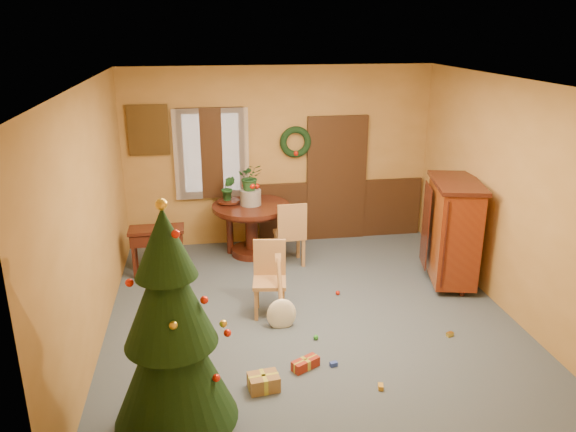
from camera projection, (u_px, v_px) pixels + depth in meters
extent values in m
plane|color=#374750|center=(311.00, 318.00, 7.05)|extent=(5.50, 5.50, 0.00)
plane|color=silver|center=(314.00, 82.00, 6.11)|extent=(5.50, 5.50, 0.00)
plane|color=olive|center=(280.00, 157.00, 9.15)|extent=(5.00, 0.00, 5.00)
plane|color=olive|center=(388.00, 327.00, 4.01)|extent=(5.00, 0.00, 5.00)
plane|color=olive|center=(91.00, 219.00, 6.21)|extent=(0.00, 5.50, 5.50)
plane|color=olive|center=(510.00, 199.00, 6.94)|extent=(0.00, 5.50, 5.50)
cube|color=black|center=(341.00, 209.00, 9.57)|extent=(2.80, 0.06, 1.00)
cube|color=black|center=(336.00, 179.00, 9.37)|extent=(1.00, 0.08, 2.10)
cube|color=white|center=(336.00, 181.00, 9.41)|extent=(0.80, 0.03, 1.90)
cube|color=black|center=(212.00, 154.00, 8.91)|extent=(1.05, 0.08, 1.45)
cube|color=white|center=(211.00, 153.00, 8.94)|extent=(0.88, 0.03, 1.25)
cube|color=white|center=(187.00, 155.00, 8.81)|extent=(0.42, 0.02, 1.45)
cube|color=white|center=(236.00, 153.00, 8.92)|extent=(0.42, 0.02, 1.45)
torus|color=black|center=(296.00, 142.00, 9.03)|extent=(0.51, 0.11, 0.51)
cube|color=#4C3819|center=(148.00, 130.00, 8.65)|extent=(0.62, 0.05, 0.78)
cube|color=gray|center=(149.00, 130.00, 8.68)|extent=(0.48, 0.02, 0.62)
cylinder|color=black|center=(251.00, 207.00, 8.74)|extent=(1.21, 1.21, 0.07)
cylinder|color=black|center=(251.00, 211.00, 8.76)|extent=(1.08, 1.08, 0.04)
cylinder|color=black|center=(251.00, 230.00, 8.87)|extent=(0.20, 0.20, 0.67)
cylinder|color=black|center=(252.00, 251.00, 8.99)|extent=(0.65, 0.65, 0.11)
cylinder|color=slate|center=(251.00, 197.00, 8.69)|extent=(0.32, 0.32, 0.24)
imported|color=#1E4C23|center=(250.00, 177.00, 8.59)|extent=(0.38, 0.33, 0.42)
cube|color=#A97943|center=(270.00, 283.00, 7.01)|extent=(0.46, 0.46, 0.05)
cube|color=#A97943|center=(270.00, 257.00, 7.10)|extent=(0.41, 0.10, 0.49)
cube|color=#A97943|center=(283.00, 293.00, 7.25)|extent=(0.05, 0.05, 0.42)
cube|color=#A97943|center=(257.00, 293.00, 7.24)|extent=(0.05, 0.05, 0.42)
cube|color=#A97943|center=(283.00, 305.00, 6.93)|extent=(0.05, 0.05, 0.42)
cube|color=#A97943|center=(256.00, 305.00, 6.93)|extent=(0.05, 0.05, 0.42)
cube|color=#A97943|center=(289.00, 234.00, 8.52)|extent=(0.46, 0.46, 0.05)
cube|color=#A97943|center=(292.00, 221.00, 8.25)|extent=(0.44, 0.06, 0.52)
cube|color=#A97943|center=(280.00, 255.00, 8.41)|extent=(0.05, 0.05, 0.45)
cube|color=#A97943|center=(303.00, 253.00, 8.47)|extent=(0.05, 0.05, 0.45)
cube|color=#A97943|center=(276.00, 246.00, 8.73)|extent=(0.05, 0.05, 0.45)
cube|color=#A97943|center=(298.00, 244.00, 8.80)|extent=(0.05, 0.05, 0.45)
cylinder|color=black|center=(230.00, 228.00, 8.92)|extent=(0.11, 0.11, 0.86)
cylinder|color=black|center=(229.00, 201.00, 8.78)|extent=(0.35, 0.35, 0.03)
imported|color=#19471E|center=(228.00, 188.00, 8.71)|extent=(0.24, 0.21, 0.39)
cylinder|color=#382111|center=(178.00, 424.00, 5.00)|extent=(0.14, 0.14, 0.24)
cone|color=black|center=(173.00, 355.00, 4.77)|extent=(1.08, 1.08, 1.28)
cone|color=black|center=(168.00, 292.00, 4.58)|extent=(0.79, 0.79, 0.93)
cone|color=black|center=(164.00, 242.00, 4.44)|extent=(0.51, 0.51, 0.59)
sphere|color=gold|center=(161.00, 204.00, 4.33)|extent=(0.10, 0.10, 0.10)
cube|color=black|center=(156.00, 229.00, 8.13)|extent=(0.79, 0.40, 0.05)
cube|color=black|center=(157.00, 237.00, 8.17)|extent=(0.75, 0.36, 0.17)
cube|color=black|center=(135.00, 253.00, 8.19)|extent=(0.05, 0.28, 0.65)
cube|color=black|center=(181.00, 251.00, 8.29)|extent=(0.05, 0.28, 0.65)
cube|color=#521009|center=(452.00, 231.00, 7.82)|extent=(0.78, 1.19, 1.36)
cube|color=black|center=(457.00, 183.00, 7.59)|extent=(0.86, 1.27, 0.05)
cylinder|color=black|center=(462.00, 292.00, 7.62)|extent=(0.08, 0.08, 0.10)
cylinder|color=black|center=(435.00, 265.00, 8.48)|extent=(0.08, 0.08, 0.10)
cube|color=brown|center=(264.00, 382.00, 5.65)|extent=(0.33, 0.26, 0.16)
cube|color=gold|center=(264.00, 382.00, 5.65)|extent=(0.31, 0.07, 0.16)
cube|color=gold|center=(264.00, 382.00, 5.65)|extent=(0.07, 0.23, 0.16)
cube|color=maroon|center=(174.00, 382.00, 5.59)|extent=(0.32, 0.32, 0.24)
cube|color=gold|center=(174.00, 382.00, 5.59)|extent=(0.24, 0.12, 0.25)
cube|color=gold|center=(174.00, 382.00, 5.59)|extent=(0.12, 0.24, 0.25)
cube|color=brown|center=(195.00, 350.00, 6.24)|extent=(0.30, 0.27, 0.13)
cube|color=gold|center=(195.00, 350.00, 6.24)|extent=(0.23, 0.14, 0.14)
cube|color=gold|center=(195.00, 350.00, 6.24)|extent=(0.11, 0.17, 0.14)
cube|color=maroon|center=(305.00, 364.00, 6.00)|extent=(0.33, 0.26, 0.11)
cube|color=gold|center=(305.00, 364.00, 6.00)|extent=(0.28, 0.17, 0.11)
cube|color=gold|center=(305.00, 364.00, 6.00)|extent=(0.10, 0.13, 0.11)
cube|color=#253EA1|center=(334.00, 364.00, 6.05)|extent=(0.09, 0.07, 0.05)
sphere|color=#2B8E26|center=(316.00, 337.00, 6.56)|extent=(0.06, 0.06, 0.06)
cube|color=#BB8A23|center=(381.00, 387.00, 5.67)|extent=(0.07, 0.09, 0.05)
sphere|color=red|center=(338.00, 293.00, 7.64)|extent=(0.06, 0.06, 0.06)
cube|color=gold|center=(450.00, 334.00, 6.63)|extent=(0.09, 0.07, 0.05)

